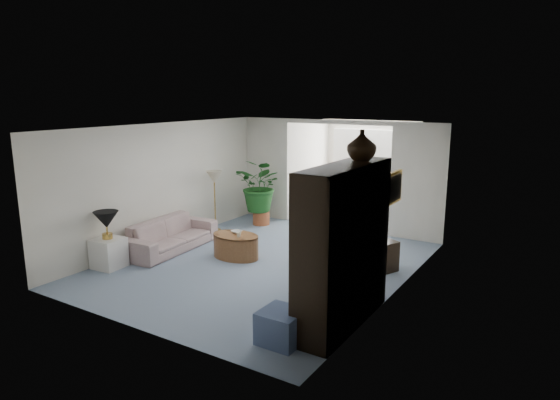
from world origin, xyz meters
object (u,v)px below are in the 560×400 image
Objects in this scene: sofa at (170,235)px; entertainment_cabinet at (344,246)px; side_table_dark at (383,255)px; coffee_bowl at (237,232)px; sunroom_table at (367,201)px; table_lamp at (106,220)px; plant_pot at (261,218)px; sunroom_chair_blue at (384,208)px; sunroom_chair_maroon at (329,199)px; wingback_chair at (340,247)px; coffee_cup at (239,235)px; coffee_table at (236,246)px; floor_lamp at (214,177)px; cabinet_urn at (362,145)px; framed_picture at (395,188)px; ottoman at (282,326)px; end_table at (109,253)px.

entertainment_cabinet is (4.28, -1.11, 0.78)m from sofa.
coffee_bowl is at bearing -164.42° from side_table_dark.
table_lamp is at bearing -108.92° from sunroom_table.
sunroom_chair_blue is (2.36, 1.88, 0.18)m from plant_pot.
sunroom_chair_maroon is (1.50, 5.81, -0.51)m from table_lamp.
sunroom_chair_maroon is (-2.72, 3.30, 0.11)m from side_table_dark.
wingback_chair is 0.38× the size of entertainment_cabinet.
sunroom_chair_maroon is (-2.98, 5.58, -0.71)m from entertainment_cabinet.
sunroom_table reaches higher than coffee_cup.
coffee_bowl is 0.09× the size of entertainment_cabinet.
coffee_table is at bearing -67.12° from plant_pot.
floor_lamp is at bearing 136.98° from sunroom_chair_blue.
cabinet_urn is (2.74, -0.83, 1.89)m from coffee_cup.
coffee_table is 4.78× the size of coffee_bowl.
coffee_bowl is 3.37m from entertainment_cabinet.
table_lamp is 4.49m from entertainment_cabinet.
sofa is 1.81m from floor_lamp.
table_lamp is 2.38m from coffee_cup.
plant_pot is 0.72× the size of sunroom_table.
framed_picture is at bearing 38.64° from sunroom_chair_maroon.
entertainment_cabinet is (0.96, -1.97, 0.71)m from wingback_chair.
wingback_chair reaches higher than plant_pot.
table_lamp is 4.19m from wingback_chair.
wingback_chair reaches higher than sofa.
ottoman is at bearing -41.72° from floor_lamp.
side_table_dark is at bearing 30.73° from end_table.
sunroom_chair_maroon is at bearing -135.00° from sunroom_table.
ottoman is (2.53, -2.43, -0.26)m from coffee_bowl.
coffee_bowl reaches higher than plant_pot.
table_lamp is (-0.20, -1.35, 0.58)m from sofa.
sofa is (-4.51, -0.16, -1.39)m from framed_picture.
cabinet_urn is (2.94, -1.03, 1.91)m from coffee_bowl.
side_table_dark is (4.02, 1.16, -0.04)m from sofa.
coffee_table is 10.11× the size of coffee_cup.
side_table_dark reaches higher than plant_pot.
sunroom_chair_maroon is (-3.21, 4.31, -1.32)m from framed_picture.
cabinet_urn is 0.51× the size of sunroom_chair_maroon.
coffee_cup is 0.17× the size of side_table_dark.
cabinet_urn is (4.48, 0.74, 1.50)m from table_lamp.
end_table is at bearing -170.66° from cabinet_urn.
cabinet_urn is at bearing -106.64° from framed_picture.
table_lamp reaches higher than coffee_bowl.
sofa is at bearing -167.34° from coffee_table.
coffee_table is at bearing 3.23° from sunroom_chair_maroon.
end_table is 2.35m from coffee_bowl.
framed_picture reaches higher than ottoman.
wingback_chair is (3.52, 2.21, 0.11)m from end_table.
coffee_table is at bearing 146.31° from coffee_cup.
sofa is 4.49m from entertainment_cabinet.
cabinet_urn is 0.76× the size of sunroom_table.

